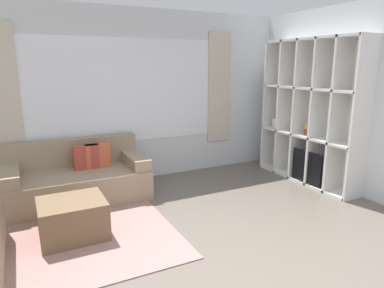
{
  "coord_description": "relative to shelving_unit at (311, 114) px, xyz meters",
  "views": [
    {
      "loc": [
        -1.49,
        -2.1,
        1.85
      ],
      "look_at": [
        0.45,
        1.73,
        0.85
      ],
      "focal_mm": 32.0,
      "sensor_mm": 36.0,
      "label": 1
    }
  ],
  "objects": [
    {
      "name": "ground_plane",
      "position": [
        -2.59,
        -1.81,
        -1.09
      ],
      "size": [
        16.0,
        16.0,
        0.0
      ],
      "primitive_type": "plane",
      "color": "#665B51"
    },
    {
      "name": "wall_back",
      "position": [
        -2.59,
        1.36,
        0.27
      ],
      "size": [
        6.71,
        0.11,
        2.7
      ],
      "color": "silver",
      "rests_on": "ground_plane"
    },
    {
      "name": "ottoman",
      "position": [
        -3.69,
        -0.26,
        -0.88
      ],
      "size": [
        0.69,
        0.61,
        0.42
      ],
      "color": "brown",
      "rests_on": "ground_plane"
    },
    {
      "name": "shelving_unit",
      "position": [
        0.0,
        0.0,
        0.0
      ],
      "size": [
        0.39,
        1.86,
        2.24
      ],
      "color": "silver",
      "rests_on": "ground_plane"
    },
    {
      "name": "couch_main",
      "position": [
        -3.46,
        0.85,
        -0.8
      ],
      "size": [
        1.88,
        0.94,
        0.8
      ],
      "color": "gray",
      "rests_on": "ground_plane"
    },
    {
      "name": "wall_right",
      "position": [
        0.2,
        -0.24,
        0.26
      ],
      "size": [
        0.07,
        4.34,
        2.7
      ],
      "primitive_type": "cube",
      "color": "silver",
      "rests_on": "ground_plane"
    },
    {
      "name": "area_rug",
      "position": [
        -3.95,
        -0.18,
        -1.08
      ],
      "size": [
        2.63,
        2.23,
        0.01
      ],
      "primitive_type": "cube",
      "color": "gray",
      "rests_on": "ground_plane"
    }
  ]
}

